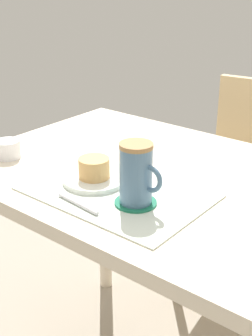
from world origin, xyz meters
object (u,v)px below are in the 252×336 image
object	(u,v)px
wooden_chair	(249,180)
pastry	(94,168)
coffee_mug	(137,173)
sugar_bowl	(8,149)
dining_table	(154,206)
pastry_plate	(94,179)

from	to	relation	value
wooden_chair	pastry	world-z (taller)	wooden_chair
coffee_mug	sugar_bowl	world-z (taller)	coffee_mug
sugar_bowl	wooden_chair	bearing A→B (deg)	68.14
dining_table	pastry_plate	xyz separation A→B (m)	(-0.08, -0.15, 0.11)
pastry_plate	coffee_mug	bearing A→B (deg)	-10.00
pastry_plate	sugar_bowl	size ratio (longest dim) A/B	2.24
pastry	pastry_plate	bearing A→B (deg)	0.00
coffee_mug	sugar_bowl	size ratio (longest dim) A/B	2.00
wooden_chair	coffee_mug	size ratio (longest dim) A/B	6.07
dining_table	wooden_chair	size ratio (longest dim) A/B	1.20
wooden_chair	sugar_bowl	size ratio (longest dim) A/B	12.13
pastry	sugar_bowl	size ratio (longest dim) A/B	1.09
wooden_chair	coffee_mug	distance (m)	0.95
pastry_plate	wooden_chair	bearing A→B (deg)	86.81
dining_table	sugar_bowl	distance (m)	0.44
wooden_chair	pastry	xyz separation A→B (m)	(-0.05, -0.84, 0.33)
pastry	sugar_bowl	xyz separation A→B (m)	(-0.30, -0.03, -0.02)
pastry	coffee_mug	xyz separation A→B (m)	(0.15, -0.03, 0.04)
dining_table	pastry_plate	distance (m)	0.20
pastry	sugar_bowl	distance (m)	0.30
pastry_plate	pastry	distance (m)	0.03
dining_table	coffee_mug	distance (m)	0.26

